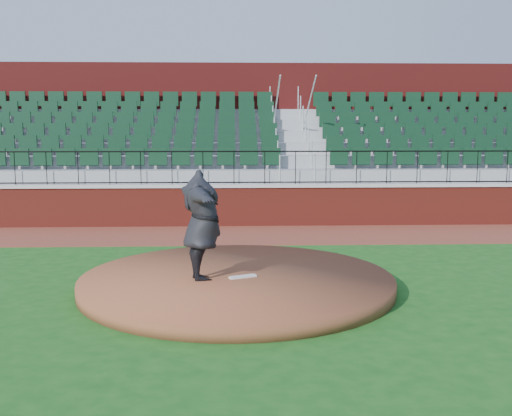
{
  "coord_description": "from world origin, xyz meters",
  "views": [
    {
      "loc": [
        -0.48,
        -11.46,
        3.07
      ],
      "look_at": [
        0.0,
        1.5,
        1.3
      ],
      "focal_mm": 42.21,
      "sensor_mm": 36.0,
      "label": 1
    }
  ],
  "objects": [
    {
      "name": "seating_stands",
      "position": [
        0.0,
        9.72,
        2.3
      ],
      "size": [
        34.0,
        5.1,
        4.6
      ],
      "primitive_type": null,
      "color": "gray",
      "rests_on": "ground"
    },
    {
      "name": "ground",
      "position": [
        0.0,
        0.0,
        0.0
      ],
      "size": [
        90.0,
        90.0,
        0.0
      ],
      "primitive_type": "plane",
      "color": "#174D16",
      "rests_on": "ground"
    },
    {
      "name": "field_wall",
      "position": [
        0.0,
        7.0,
        0.6
      ],
      "size": [
        34.0,
        0.35,
        1.2
      ],
      "primitive_type": "cube",
      "color": "maroon",
      "rests_on": "ground"
    },
    {
      "name": "warning_track",
      "position": [
        0.0,
        5.4,
        0.01
      ],
      "size": [
        34.0,
        3.2,
        0.01
      ],
      "primitive_type": "cube",
      "color": "brown",
      "rests_on": "ground"
    },
    {
      "name": "concourse_wall",
      "position": [
        0.0,
        12.52,
        2.75
      ],
      "size": [
        34.0,
        0.5,
        5.5
      ],
      "primitive_type": "cube",
      "color": "maroon",
      "rests_on": "ground"
    },
    {
      "name": "pitching_rubber",
      "position": [
        -0.32,
        -0.45,
        0.27
      ],
      "size": [
        0.54,
        0.33,
        0.04
      ],
      "primitive_type": "cube",
      "rotation": [
        0.0,
        0.0,
        0.4
      ],
      "color": "silver",
      "rests_on": "pitchers_mound"
    },
    {
      "name": "pitchers_mound",
      "position": [
        -0.43,
        -0.3,
        0.12
      ],
      "size": [
        5.93,
        5.93,
        0.25
      ],
      "primitive_type": "cylinder",
      "color": "brown",
      "rests_on": "ground"
    },
    {
      "name": "wall_railing",
      "position": [
        0.0,
        7.0,
        1.8
      ],
      "size": [
        34.0,
        0.05,
        1.0
      ],
      "primitive_type": null,
      "color": "black",
      "rests_on": "wall_cap"
    },
    {
      "name": "pitcher",
      "position": [
        -1.07,
        -0.56,
        1.27
      ],
      "size": [
        1.28,
        2.6,
        2.04
      ],
      "primitive_type": "imported",
      "rotation": [
        0.0,
        0.0,
        1.82
      ],
      "color": "black",
      "rests_on": "pitchers_mound"
    },
    {
      "name": "wall_cap",
      "position": [
        0.0,
        7.0,
        1.25
      ],
      "size": [
        34.0,
        0.45,
        0.1
      ],
      "primitive_type": "cube",
      "color": "#B7B7B7",
      "rests_on": "field_wall"
    }
  ]
}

